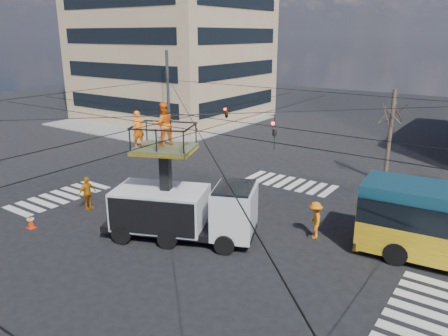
% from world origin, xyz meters
% --- Properties ---
extents(ground, '(120.00, 120.00, 0.00)m').
position_xyz_m(ground, '(0.00, 0.00, 0.00)').
color(ground, black).
rests_on(ground, ground).
extents(sidewalk_nw, '(18.00, 18.00, 0.12)m').
position_xyz_m(sidewalk_nw, '(-21.00, 21.00, 0.06)').
color(sidewalk_nw, slate).
rests_on(sidewalk_nw, ground).
extents(crosswalks, '(22.40, 22.40, 0.02)m').
position_xyz_m(crosswalks, '(0.00, 0.00, 0.01)').
color(crosswalks, silver).
rests_on(crosswalks, ground).
extents(overhead_network, '(24.24, 24.24, 8.00)m').
position_xyz_m(overhead_network, '(-0.07, 0.40, 4.29)').
color(overhead_network, '#2D2D30').
rests_on(overhead_network, ground).
extents(tree_a, '(2.00, 2.00, 6.00)m').
position_xyz_m(tree_a, '(5.00, 13.50, 4.63)').
color(tree_a, '#382B21').
rests_on(tree_a, ground).
extents(utility_truck, '(7.35, 4.81, 6.32)m').
position_xyz_m(utility_truck, '(-0.53, 0.07, 2.05)').
color(utility_truck, black).
rests_on(utility_truck, ground).
extents(traffic_cone, '(0.36, 0.36, 0.72)m').
position_xyz_m(traffic_cone, '(-7.42, -3.42, 0.36)').
color(traffic_cone, red).
rests_on(traffic_cone, ground).
extents(worker_ground, '(0.49, 1.10, 1.85)m').
position_xyz_m(worker_ground, '(-7.05, -0.23, 0.93)').
color(worker_ground, orange).
rests_on(worker_ground, ground).
extents(flagger, '(1.14, 1.32, 1.77)m').
position_xyz_m(flagger, '(4.48, 3.61, 0.88)').
color(flagger, orange).
rests_on(flagger, ground).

